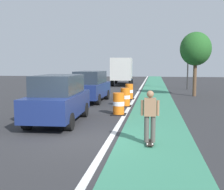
{
  "coord_description": "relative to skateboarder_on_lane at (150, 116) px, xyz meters",
  "views": [
    {
      "loc": [
        2.33,
        -9.18,
        2.48
      ],
      "look_at": [
        0.43,
        3.56,
        1.1
      ],
      "focal_mm": 45.7,
      "sensor_mm": 36.0,
      "label": 1
    }
  ],
  "objects": [
    {
      "name": "skateboarder_on_lane",
      "position": [
        0.0,
        0.0,
        0.0
      ],
      "size": [
        0.57,
        0.81,
        1.69
      ],
      "color": "black",
      "rests_on": "ground"
    },
    {
      "name": "delivery_truck_down_block",
      "position": [
        -3.76,
        25.88,
        0.94
      ],
      "size": [
        2.64,
        7.69,
        3.23
      ],
      "color": "beige",
      "rests_on": "ground"
    },
    {
      "name": "lane_divider_stripe",
      "position": [
        -1.31,
        12.44,
        -0.91
      ],
      "size": [
        0.2,
        80.0,
        0.01
      ],
      "primitive_type": "cube",
      "color": "silver",
      "rests_on": "ground"
    },
    {
      "name": "traffic_barrel_back",
      "position": [
        -1.68,
        11.63,
        -0.38
      ],
      "size": [
        0.73,
        0.73,
        1.09
      ],
      "color": "orange",
      "rests_on": "ground"
    },
    {
      "name": "parked_suv_second",
      "position": [
        -4.1,
        9.8,
        0.12
      ],
      "size": [
        2.02,
        4.65,
        2.04
      ],
      "color": "navy",
      "rests_on": "ground"
    },
    {
      "name": "parked_suv_nearest",
      "position": [
        -3.92,
        2.84,
        0.12
      ],
      "size": [
        2.07,
        4.68,
        2.04
      ],
      "color": "navy",
      "rests_on": "ground"
    },
    {
      "name": "street_tree_sidewalk",
      "position": [
        3.25,
        14.33,
        2.76
      ],
      "size": [
        2.4,
        2.4,
        5.0
      ],
      "color": "brown",
      "rests_on": "ground"
    },
    {
      "name": "traffic_barrel_mid",
      "position": [
        -1.58,
        8.0,
        -0.38
      ],
      "size": [
        0.73,
        0.73,
        1.09
      ],
      "color": "orange",
      "rests_on": "ground"
    },
    {
      "name": "traffic_barrel_front",
      "position": [
        -1.61,
        5.09,
        -0.38
      ],
      "size": [
        0.73,
        0.73,
        1.09
      ],
      "color": "orange",
      "rests_on": "ground"
    },
    {
      "name": "traffic_light_corner",
      "position": [
        3.4,
        20.57,
        2.59
      ],
      "size": [
        0.41,
        0.32,
        5.1
      ],
      "color": "#2D2D2D",
      "rests_on": "ground"
    },
    {
      "name": "ground_plane",
      "position": [
        -2.21,
        0.44,
        -0.91
      ],
      "size": [
        100.0,
        100.0,
        0.0
      ],
      "primitive_type": "plane",
      "color": "#2D2D30"
    },
    {
      "name": "bike_lane_strip",
      "position": [
        0.19,
        12.44,
        -0.91
      ],
      "size": [
        2.5,
        80.0,
        0.01
      ],
      "primitive_type": "cube",
      "color": "#387F60",
      "rests_on": "ground"
    }
  ]
}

